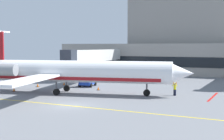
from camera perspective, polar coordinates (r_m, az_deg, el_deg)
The scene contains 12 objects.
ground at distance 36.33m, azimuth -7.38°, elevation -6.35°, with size 120.00×120.00×0.11m.
terminal_building at distance 77.59m, azimuth 13.85°, elevation 4.39°, with size 65.61×11.47×19.52m.
jet_bridge_west at distance 66.45m, azimuth -3.27°, elevation 2.52°, with size 2.40×22.10×5.94m.
regional_jet at distance 45.18m, azimuth -8.01°, elevation -0.26°, with size 33.46×27.86×8.82m.
baggage_tug at distance 69.56m, azimuth -9.05°, elevation -0.39°, with size 4.16×2.88×2.22m.
pushback_tractor at distance 52.53m, azimuth -4.47°, elevation -1.85°, with size 2.78×3.84×2.27m.
fuel_tank at distance 65.60m, azimuth -5.02°, elevation -0.35°, with size 6.25×2.27×2.37m.
marshaller at distance 43.77m, azimuth 11.07°, elevation -3.28°, with size 0.82×0.34×1.85m.
safety_cone_alpha at distance 49.12m, azimuth -16.96°, elevation -3.36°, with size 0.47×0.47×0.55m.
safety_cone_bravo at distance 54.92m, azimuth -8.47°, elevation -2.43°, with size 0.47×0.47×0.55m.
safety_cone_charlie at distance 48.40m, azimuth -2.44°, elevation -3.29°, with size 0.47×0.47×0.55m.
safety_cone_delta at distance 53.57m, azimuth -13.03°, elevation -2.66°, with size 0.47×0.47×0.55m.
Camera 1 is at (19.60, -29.85, 6.66)m, focal length 51.62 mm.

